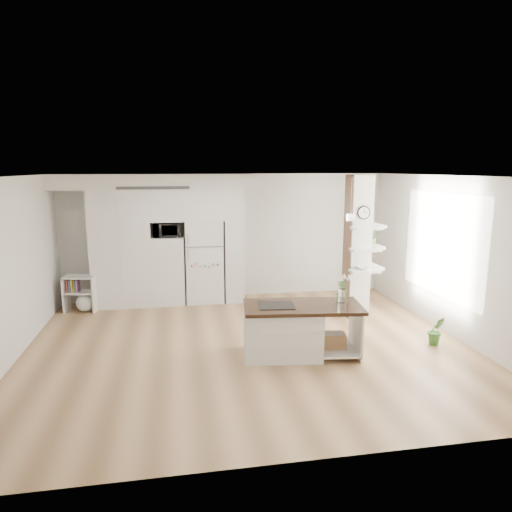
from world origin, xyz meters
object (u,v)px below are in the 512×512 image
(kitchen_island, at_px, (290,329))
(bookshelf, at_px, (82,296))
(floor_plant_a, at_px, (436,331))
(refrigerator, at_px, (204,261))

(kitchen_island, xyz_separation_m, bookshelf, (-3.54, 2.83, -0.10))
(floor_plant_a, bearing_deg, bookshelf, 154.62)
(kitchen_island, bearing_deg, bookshelf, 148.15)
(refrigerator, bearing_deg, kitchen_island, -70.96)
(bookshelf, xyz_separation_m, floor_plant_a, (5.97, -2.83, -0.08))
(floor_plant_a, bearing_deg, kitchen_island, 179.82)
(kitchen_island, relative_size, bookshelf, 2.55)
(refrigerator, relative_size, kitchen_island, 0.94)
(refrigerator, bearing_deg, floor_plant_a, -41.88)
(kitchen_island, xyz_separation_m, floor_plant_a, (2.44, -0.01, -0.18))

